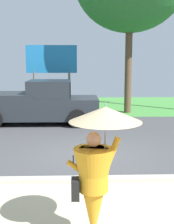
# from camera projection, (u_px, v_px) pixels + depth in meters

# --- Properties ---
(ground_plane) EXTENTS (40.00, 22.00, 0.20)m
(ground_plane) POSITION_uv_depth(u_px,v_px,m) (87.00, 133.00, 11.80)
(ground_plane) COLOR #424244
(monk_pedestrian) EXTENTS (1.11, 1.07, 2.13)m
(monk_pedestrian) POSITION_uv_depth(u_px,v_px,m) (96.00, 169.00, 4.50)
(monk_pedestrian) COLOR orange
(monk_pedestrian) RESTS_ON ground_plane
(pickup_truck) EXTENTS (5.20, 2.28, 1.88)m
(pickup_truck) POSITION_uv_depth(u_px,v_px,m) (39.00, 104.00, 13.27)
(pickup_truck) COLOR #23282D
(pickup_truck) RESTS_ON ground_plane
(roadside_billboard) EXTENTS (2.60, 0.12, 3.50)m
(roadside_billboard) POSITION_uv_depth(u_px,v_px,m) (52.00, 64.00, 15.52)
(roadside_billboard) COLOR slate
(roadside_billboard) RESTS_ON ground_plane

